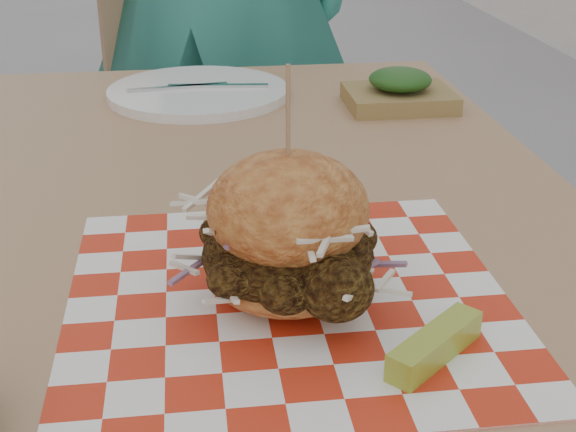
% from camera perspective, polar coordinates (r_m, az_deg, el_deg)
% --- Properties ---
extents(patio_table, '(0.80, 1.20, 0.75)m').
position_cam_1_polar(patio_table, '(0.86, -5.31, -4.60)').
color(patio_table, '#A4845B').
rests_on(patio_table, ground).
extents(patio_chair, '(0.53, 0.53, 0.95)m').
position_cam_1_polar(patio_chair, '(1.91, -7.56, 8.09)').
color(patio_chair, '#A4845B').
rests_on(patio_chair, ground).
extents(paper_liner, '(0.36, 0.36, 0.00)m').
position_cam_1_polar(paper_liner, '(0.67, -0.00, -5.79)').
color(paper_liner, red).
rests_on(paper_liner, patio_table).
extents(sandwich, '(0.17, 0.17, 0.19)m').
position_cam_1_polar(sandwich, '(0.64, 0.00, -1.55)').
color(sandwich, '#CB7F39').
rests_on(sandwich, paper_liner).
extents(pickle_spear, '(0.09, 0.08, 0.02)m').
position_cam_1_polar(pickle_spear, '(0.59, 10.41, -9.03)').
color(pickle_spear, '#94AA31').
rests_on(pickle_spear, paper_liner).
extents(place_setting, '(0.27, 0.27, 0.02)m').
position_cam_1_polar(place_setting, '(1.22, -6.40, 8.74)').
color(place_setting, white).
rests_on(place_setting, patio_table).
extents(kraft_tray, '(0.15, 0.12, 0.06)m').
position_cam_1_polar(kraft_tray, '(1.17, 7.94, 8.78)').
color(kraft_tray, olive).
rests_on(kraft_tray, patio_table).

